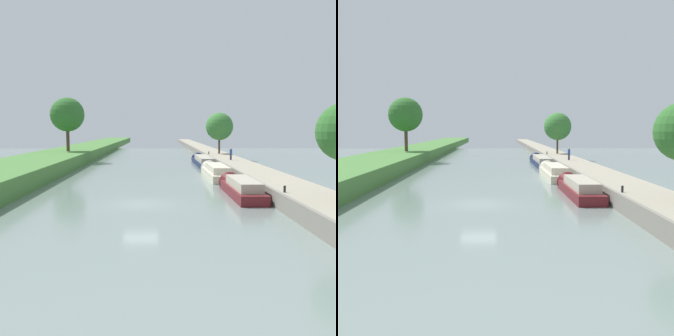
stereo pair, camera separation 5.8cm
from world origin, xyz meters
The scene contains 11 objects.
ground_plane centered at (0.00, 0.00, 0.00)m, with size 160.00×160.00×0.00m, color slate.
right_towpath centered at (11.41, 0.00, 0.56)m, with size 4.03×260.00×1.11m.
stone_quay centered at (9.27, 0.00, 0.58)m, with size 0.25×260.00×1.16m.
narrowboat_maroon centered at (7.90, 3.75, 0.59)m, with size 2.04×10.27×2.05m.
narrowboat_cream centered at (7.62, 15.89, 0.59)m, with size 2.17×11.64×2.11m.
narrowboat_navy centered at (7.91, 31.12, 0.54)m, with size 2.17×15.54×2.06m.
tree_rightbank_midnear centered at (11.64, 39.57, 5.68)m, with size 4.61×4.61×6.88m.
tree_leftbank_downstream centered at (-13.06, 36.41, 7.52)m, with size 5.38×5.38×8.51m.
person_walking centered at (11.11, 25.72, 1.99)m, with size 0.34×0.34×1.66m.
mooring_bollard_near centered at (9.70, -1.99, 1.34)m, with size 0.16×0.16×0.45m.
mooring_bollard_far centered at (9.70, 38.01, 1.34)m, with size 0.16×0.16×0.45m.
Camera 1 is at (1.20, -28.51, 5.38)m, focal length 43.26 mm.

